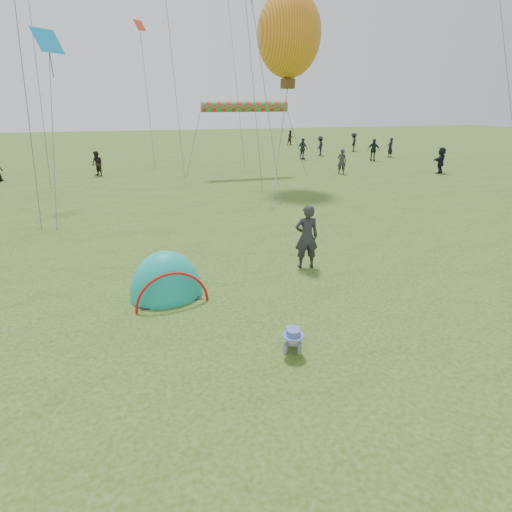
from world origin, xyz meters
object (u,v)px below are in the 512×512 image
object	(u,v)px
popup_tent	(167,295)
balloon_kite	(289,40)
crawling_toddler	(293,336)
standing_adult	(307,237)

from	to	relation	value
popup_tent	balloon_kite	world-z (taller)	balloon_kite
crawling_toddler	balloon_kite	world-z (taller)	balloon_kite
popup_tent	balloon_kite	distance (m)	16.23
popup_tent	standing_adult	distance (m)	4.14
crawling_toddler	balloon_kite	size ratio (longest dim) A/B	0.16
standing_adult	balloon_kite	size ratio (longest dim) A/B	0.40
popup_tent	crawling_toddler	bearing A→B (deg)	-62.65
crawling_toddler	balloon_kite	distance (m)	17.74
crawling_toddler	popup_tent	size ratio (longest dim) A/B	0.33
crawling_toddler	popup_tent	distance (m)	3.72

